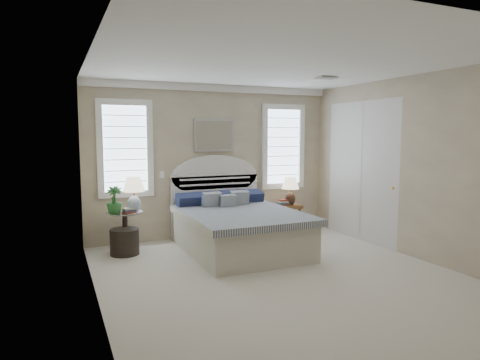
% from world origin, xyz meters
% --- Properties ---
extents(floor, '(4.50, 5.00, 0.01)m').
position_xyz_m(floor, '(0.00, 0.00, 0.00)').
color(floor, silver).
rests_on(floor, ground).
extents(ceiling, '(4.50, 5.00, 0.01)m').
position_xyz_m(ceiling, '(0.00, 0.00, 2.70)').
color(ceiling, white).
rests_on(ceiling, wall_back).
extents(wall_back, '(4.50, 0.02, 2.70)m').
position_xyz_m(wall_back, '(0.00, 2.50, 1.35)').
color(wall_back, tan).
rests_on(wall_back, floor).
extents(wall_left, '(0.02, 5.00, 2.70)m').
position_xyz_m(wall_left, '(-2.25, 0.00, 1.35)').
color(wall_left, tan).
rests_on(wall_left, floor).
extents(wall_right, '(0.02, 5.00, 2.70)m').
position_xyz_m(wall_right, '(2.25, 0.00, 1.35)').
color(wall_right, tan).
rests_on(wall_right, floor).
extents(crown_molding, '(4.50, 0.08, 0.12)m').
position_xyz_m(crown_molding, '(0.00, 2.46, 2.64)').
color(crown_molding, white).
rests_on(crown_molding, wall_back).
extents(hvac_vent, '(0.30, 0.20, 0.02)m').
position_xyz_m(hvac_vent, '(1.20, 0.80, 2.68)').
color(hvac_vent, '#B2B2B2').
rests_on(hvac_vent, ceiling).
extents(switch_plate, '(0.08, 0.01, 0.12)m').
position_xyz_m(switch_plate, '(-0.95, 2.48, 1.15)').
color(switch_plate, white).
rests_on(switch_plate, wall_back).
extents(window_left, '(0.90, 0.06, 1.60)m').
position_xyz_m(window_left, '(-1.55, 2.48, 1.60)').
color(window_left, '#C9E3FF').
rests_on(window_left, wall_back).
extents(window_right, '(0.90, 0.06, 1.60)m').
position_xyz_m(window_right, '(1.40, 2.48, 1.60)').
color(window_right, '#C9E3FF').
rests_on(window_right, wall_back).
extents(painting, '(0.74, 0.04, 0.58)m').
position_xyz_m(painting, '(0.00, 2.46, 1.82)').
color(painting, silver).
rests_on(painting, wall_back).
extents(closet_door, '(0.02, 1.80, 2.40)m').
position_xyz_m(closet_door, '(2.23, 1.20, 1.20)').
color(closet_door, silver).
rests_on(closet_door, floor).
extents(bed, '(1.72, 2.28, 1.47)m').
position_xyz_m(bed, '(0.00, 1.46, 0.39)').
color(bed, beige).
rests_on(bed, floor).
extents(side_table_left, '(0.56, 0.56, 0.63)m').
position_xyz_m(side_table_left, '(-1.65, 2.05, 0.39)').
color(side_table_left, black).
rests_on(side_table_left, floor).
extents(nightstand_right, '(0.50, 0.40, 0.53)m').
position_xyz_m(nightstand_right, '(1.30, 2.15, 0.39)').
color(nightstand_right, brown).
rests_on(nightstand_right, floor).
extents(floor_pot, '(0.58, 0.58, 0.40)m').
position_xyz_m(floor_pot, '(-1.69, 1.86, 0.20)').
color(floor_pot, black).
rests_on(floor_pot, floor).
extents(lamp_left, '(0.37, 0.37, 0.55)m').
position_xyz_m(lamp_left, '(-1.51, 2.00, 0.97)').
color(lamp_left, white).
rests_on(lamp_left, side_table_left).
extents(lamp_right, '(0.42, 0.42, 0.53)m').
position_xyz_m(lamp_right, '(1.35, 2.10, 0.85)').
color(lamp_right, black).
rests_on(lamp_right, nightstand_right).
extents(potted_plant, '(0.30, 0.30, 0.42)m').
position_xyz_m(potted_plant, '(-1.82, 1.90, 0.84)').
color(potted_plant, '#39712D').
rests_on(potted_plant, side_table_left).
extents(books_left, '(0.21, 0.17, 0.07)m').
position_xyz_m(books_left, '(-1.59, 1.94, 0.67)').
color(books_left, maroon).
rests_on(books_left, side_table_left).
extents(books_right, '(0.20, 0.15, 0.11)m').
position_xyz_m(books_right, '(1.22, 2.11, 0.58)').
color(books_right, maroon).
rests_on(books_right, nightstand_right).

